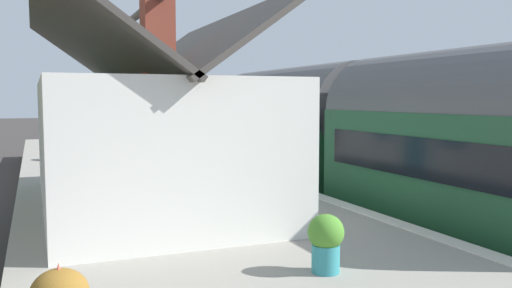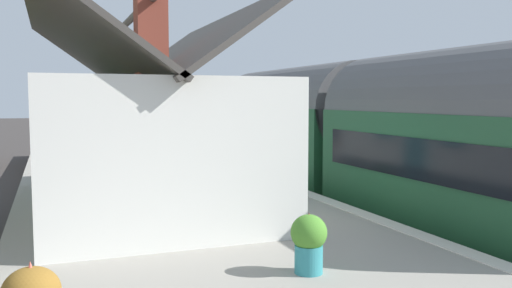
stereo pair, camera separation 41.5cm
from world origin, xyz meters
The scene contains 17 objects.
ground_plane centered at (0.00, 0.00, 0.00)m, with size 160.00×160.00×0.00m, color #383330.
platform centered at (0.00, 4.37, 0.50)m, with size 32.00×6.74×0.99m, color gray.
platform_edge_coping centered at (0.00, 1.18, 1.00)m, with size 32.00×0.36×0.02m, color beige.
rail_near centered at (0.00, -1.62, 0.07)m, with size 52.00×0.08×0.14m, color gray.
rail_far centered at (0.00, -0.18, 0.07)m, with size 52.00×0.08×0.14m, color gray.
train centered at (-3.86, -0.90, 2.21)m, with size 16.10×2.73×4.32m.
station_building centered at (-4.91, 5.10, 2.44)m, with size 8.30×4.42×5.09m.
bench_platform_end centered at (9.79, 3.35, 1.47)m, with size 1.41×0.47×0.88m.
bench_mid_platform centered at (7.55, 3.20, 1.47)m, with size 1.41×0.45×0.88m.
bench_near_building centered at (2.38, 3.30, 1.47)m, with size 1.41×0.47×0.88m.
bench_by_lamp centered at (5.25, 3.34, 1.47)m, with size 1.42×0.49×0.88m.
planter_under_sign centered at (4.83, 6.64, 1.30)m, with size 0.79×0.32×0.64m.
planter_edge_near centered at (10.69, 4.22, 1.39)m, with size 0.57×0.57×0.75m.
planter_edge_far centered at (-4.94, 1.94, 1.29)m, with size 0.71×0.32×0.63m.
planter_bench_left centered at (-10.40, 3.81, 1.43)m, with size 0.48×0.48×0.81m.
planter_corner_building centered at (10.00, 5.68, 1.26)m, with size 0.78×0.32×0.56m.
station_sign_board centered at (2.27, 2.09, 2.18)m, with size 0.96×0.06×1.57m.
Camera 2 is at (-16.63, 6.92, 3.29)m, focal length 37.89 mm.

